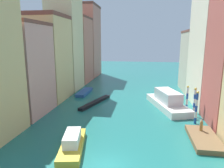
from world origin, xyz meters
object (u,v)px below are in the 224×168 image
Objects in this scene: mooring_pole_0 at (196,107)px; mooring_pole_2 at (187,98)px; person_on_dock at (201,126)px; motorboat_1 at (84,92)px; waterfront_dock at (204,139)px; motorboat_0 at (72,143)px; mooring_pole_1 at (194,102)px; gondola_black at (95,102)px; vaporetto_white at (167,101)px.

mooring_pole_0 is 1.12× the size of mooring_pole_2.
person_on_dock is 26.62m from motorboat_1.
waterfront_dock is 27.66m from motorboat_1.
mooring_pole_0 is at bearing 32.54° from motorboat_0.
mooring_pole_1 is 0.63× the size of motorboat_1.
mooring_pole_0 is at bearing -34.92° from motorboat_1.
mooring_pole_2 reaches higher than motorboat_1.
mooring_pole_2 reaches higher than gondola_black.
gondola_black is at bearing 166.28° from mooring_pole_1.
person_on_dock is at bearing -74.31° from vaporetto_white.
motorboat_0 is 1.05× the size of motorboat_1.
mooring_pole_2 is at bearing 90.56° from mooring_pole_0.
waterfront_dock is 1.87m from person_on_dock.
vaporetto_white reaches higher than person_on_dock.
vaporetto_white is at bearing 103.40° from waterfront_dock.
motorboat_0 is at bearing -140.49° from mooring_pole_1.
mooring_pole_0 is 3.14m from mooring_pole_1.
waterfront_dock reaches higher than gondola_black.
waterfront_dock is 4.63× the size of person_on_dock.
mooring_pole_0 is 0.48× the size of gondola_black.
mooring_pole_0 is at bearing 87.20° from person_on_dock.
person_on_dock is 0.19× the size of motorboat_0.
waterfront_dock is 0.54× the size of vaporetto_white.
waterfront_dock is 1.56× the size of mooring_pole_2.
motorboat_0 is at bearing -133.74° from mooring_pole_2.
mooring_pole_0 is 5.88m from mooring_pole_2.
motorboat_0 is (-11.50, -16.03, -0.48)m from vaporetto_white.
gondola_black is 16.48m from motorboat_0.
waterfront_dock is 14.92m from motorboat_0.
vaporetto_white is at bearing -23.24° from motorboat_1.
mooring_pole_0 is at bearing -89.44° from mooring_pole_2.
gondola_black is (-15.95, 7.11, -2.14)m from mooring_pole_0.
gondola_black is (-12.86, 0.39, -0.90)m from vaporetto_white.
person_on_dock is 15.49m from motorboat_0.
person_on_dock is 0.31× the size of mooring_pole_1.
waterfront_dock is at bearing -92.56° from mooring_pole_0.
mooring_pole_1 is 1.07× the size of mooring_pole_2.
vaporetto_white is at bearing 54.35° from motorboat_0.
vaporetto_white is 12.90m from gondola_black.
motorboat_1 is at bearing 135.85° from waterfront_dock.
motorboat_0 is at bearing -164.20° from waterfront_dock.
mooring_pole_1 is (0.70, 8.35, 2.01)m from waterfront_dock.
mooring_pole_1 is 17.02m from gondola_black.
mooring_pole_1 is 0.60× the size of motorboat_0.
person_on_dock is 0.15× the size of gondola_black.
person_on_dock is at bearing 87.98° from waterfront_dock.
waterfront_dock is at bearing -90.91° from mooring_pole_2.
motorboat_0 is (-14.58, -9.31, -1.71)m from mooring_pole_0.
mooring_pole_0 is 17.59m from gondola_black.
motorboat_0 is (1.37, -16.42, 0.42)m from gondola_black.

